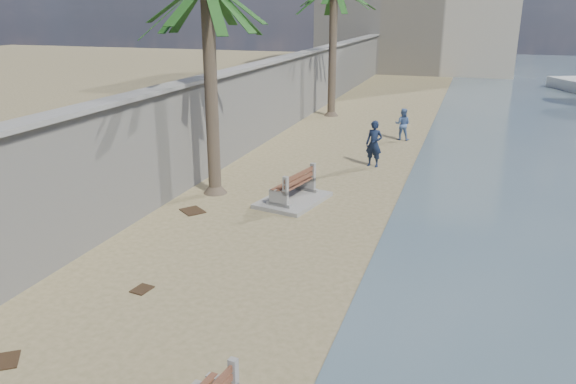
{
  "coord_description": "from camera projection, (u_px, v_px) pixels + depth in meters",
  "views": [
    {
      "loc": [
        4.07,
        -6.67,
        5.96
      ],
      "look_at": [
        -0.5,
        7.0,
        1.2
      ],
      "focal_mm": 35.0,
      "sensor_mm": 36.0,
      "label": 1
    }
  ],
  "objects": [
    {
      "name": "wall_cap",
      "position": [
        281.0,
        59.0,
        27.56
      ],
      "size": [
        0.8,
        70.0,
        0.12
      ],
      "primitive_type": "cube",
      "color": "gray",
      "rests_on": "seawall"
    },
    {
      "name": "person_a",
      "position": [
        374.0,
        141.0,
        21.75
      ],
      "size": [
        0.84,
        0.65,
        2.07
      ],
      "primitive_type": "imported",
      "rotation": [
        0.0,
        0.0,
        -0.21
      ],
      "color": "#141E37",
      "rests_on": "ground_plane"
    },
    {
      "name": "bench_far",
      "position": [
        293.0,
        189.0,
        17.89
      ],
      "size": [
        2.12,
        2.71,
        1.01
      ],
      "color": "gray",
      "rests_on": "ground_plane"
    },
    {
      "name": "debris_c",
      "position": [
        193.0,
        211.0,
        17.2
      ],
      "size": [
        0.93,
        0.91,
        0.03
      ],
      "primitive_type": "cube",
      "rotation": [
        0.0,
        0.0,
        5.64
      ],
      "color": "#382616",
      "rests_on": "ground_plane"
    },
    {
      "name": "seawall",
      "position": [
        281.0,
        95.0,
        28.13
      ],
      "size": [
        0.45,
        70.0,
        3.5
      ],
      "primitive_type": "cube",
      "color": "gray",
      "rests_on": "ground_plane"
    },
    {
      "name": "person_b",
      "position": [
        403.0,
        123.0,
        26.22
      ],
      "size": [
        0.82,
        0.64,
        1.65
      ],
      "primitive_type": "imported",
      "rotation": [
        0.0,
        0.0,
        3.11
      ],
      "color": "#4E6BA1",
      "rests_on": "ground_plane"
    },
    {
      "name": "debris_b",
      "position": [
        6.0,
        361.0,
        9.91
      ],
      "size": [
        0.67,
        0.69,
        0.03
      ],
      "primitive_type": "cube",
      "rotation": [
        0.0,
        0.0,
        2.19
      ],
      "color": "#382616",
      "rests_on": "ground_plane"
    },
    {
      "name": "debris_d",
      "position": [
        142.0,
        289.0,
        12.43
      ],
      "size": [
        0.42,
        0.49,
        0.03
      ],
      "primitive_type": "cube",
      "rotation": [
        0.0,
        0.0,
        1.43
      ],
      "color": "#382616",
      "rests_on": "ground_plane"
    }
  ]
}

